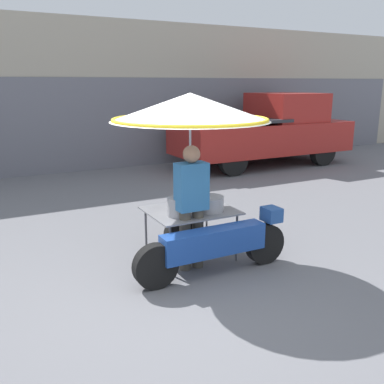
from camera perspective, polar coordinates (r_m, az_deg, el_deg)
ground_plane at (r=4.96m, az=-1.55°, el=-12.85°), size 36.00×36.00×0.00m
shopfront_building at (r=12.37m, az=-19.08°, el=12.03°), size 28.00×2.06×3.88m
vendor_motorcycle_cart at (r=5.32m, az=0.10°, el=8.46°), size 2.04×1.99×2.15m
vendor_person at (r=5.18m, az=-0.07°, el=-1.31°), size 0.38×0.22×1.55m
pickup_truck at (r=12.26m, az=9.86°, el=8.04°), size 5.00×1.97×1.99m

